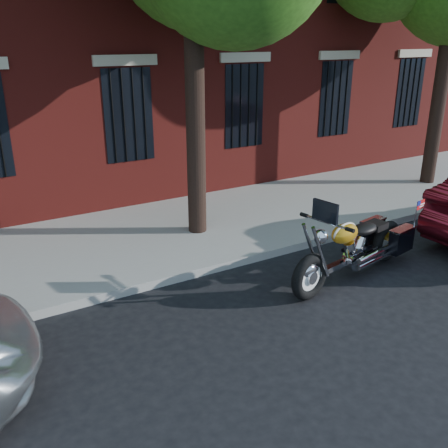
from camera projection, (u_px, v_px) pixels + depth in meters
ground at (259, 305)px, 7.54m from camera, size 120.00×120.00×0.00m
curb at (214, 267)px, 8.62m from camera, size 40.00×0.16×0.15m
sidewalk at (168, 233)px, 10.13m from camera, size 40.00×3.60×0.15m
motorcycle at (358, 248)px, 8.29m from camera, size 3.05×1.18×1.53m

